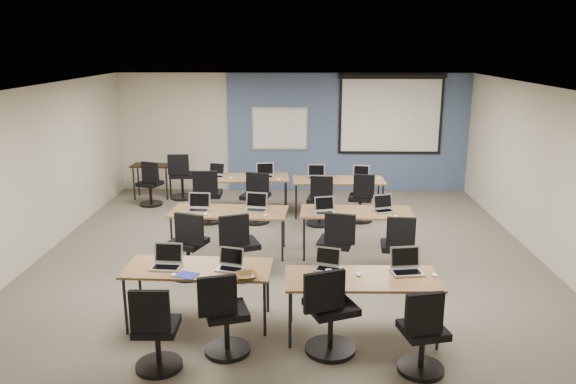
{
  "coord_description": "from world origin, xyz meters",
  "views": [
    {
      "loc": [
        0.19,
        -8.29,
        3.33
      ],
      "look_at": [
        -0.02,
        0.4,
        1.03
      ],
      "focal_mm": 35.0,
      "sensor_mm": 36.0,
      "label": 1
    }
  ],
  "objects_px": {
    "laptop_2": "(328,264)",
    "task_chair_6": "(336,250)",
    "laptop_3": "(406,266)",
    "task_chair_4": "(189,250)",
    "laptop_0": "(167,261)",
    "laptop_6": "(325,209)",
    "utility_table": "(151,169)",
    "training_table_mid_right": "(356,214)",
    "laptop_11": "(362,175)",
    "training_table_back_right": "(339,182)",
    "laptop_5": "(256,206)",
    "task_chair_3": "(423,339)",
    "laptop_4": "(199,206)",
    "task_chair_2": "(329,318)",
    "laptop_8": "(216,173)",
    "laptop_10": "(316,175)",
    "whiteboard": "(280,129)",
    "training_table_back_left": "(243,179)",
    "laptop_1": "(231,264)",
    "laptop_7": "(384,207)",
    "training_table_front_right": "(362,281)",
    "task_chair_7": "(397,252)",
    "task_chair_10": "(320,205)",
    "task_chair_9": "(256,202)",
    "task_chair_5": "(240,251)",
    "task_chair_0": "(156,336)",
    "laptop_9": "(265,174)",
    "training_table_front_left": "(198,271)",
    "spare_chair_b": "(150,187)",
    "projector_screen": "(391,110)",
    "task_chair_8": "(208,200)",
    "spare_chair_a": "(181,180)",
    "task_chair_11": "(361,202)",
    "training_table_mid_left": "(229,213)"
  },
  "relations": [
    {
      "from": "laptop_2",
      "to": "task_chair_6",
      "type": "distance_m",
      "value": 1.5
    },
    {
      "from": "laptop_3",
      "to": "task_chair_4",
      "type": "height_order",
      "value": "task_chair_4"
    },
    {
      "from": "laptop_0",
      "to": "laptop_6",
      "type": "bearing_deg",
      "value": 52.62
    },
    {
      "from": "task_chair_6",
      "to": "utility_table",
      "type": "xyz_separation_m",
      "value": [
        -3.82,
        4.32,
        0.22
      ]
    },
    {
      "from": "laptop_3",
      "to": "task_chair_6",
      "type": "relative_size",
      "value": 0.36
    },
    {
      "from": "training_table_mid_right",
      "to": "laptop_11",
      "type": "height_order",
      "value": "laptop_11"
    },
    {
      "from": "utility_table",
      "to": "training_table_mid_right",
      "type": "bearing_deg",
      "value": -35.9
    },
    {
      "from": "training_table_back_right",
      "to": "laptop_5",
      "type": "xyz_separation_m",
      "value": [
        -1.46,
        -2.12,
        0.11
      ]
    },
    {
      "from": "task_chair_3",
      "to": "laptop_4",
      "type": "xyz_separation_m",
      "value": [
        -2.91,
        3.43,
        0.4
      ]
    },
    {
      "from": "task_chair_2",
      "to": "laptop_8",
      "type": "bearing_deg",
      "value": 88.58
    },
    {
      "from": "laptop_4",
      "to": "laptop_10",
      "type": "height_order",
      "value": "laptop_4"
    },
    {
      "from": "laptop_3",
      "to": "laptop_5",
      "type": "relative_size",
      "value": 1.03
    },
    {
      "from": "task_chair_4",
      "to": "laptop_11",
      "type": "xyz_separation_m",
      "value": [
        2.84,
        3.3,
        0.37
      ]
    },
    {
      "from": "task_chair_4",
      "to": "whiteboard",
      "type": "bearing_deg",
      "value": 97.63
    },
    {
      "from": "laptop_2",
      "to": "training_table_back_left",
      "type": "bearing_deg",
      "value": 125.25
    },
    {
      "from": "laptop_5",
      "to": "utility_table",
      "type": "height_order",
      "value": "laptop_5"
    },
    {
      "from": "task_chair_6",
      "to": "laptop_10",
      "type": "relative_size",
      "value": 2.96
    },
    {
      "from": "laptop_0",
      "to": "task_chair_4",
      "type": "height_order",
      "value": "task_chair_4"
    },
    {
      "from": "laptop_6",
      "to": "laptop_10",
      "type": "xyz_separation_m",
      "value": [
        -0.07,
        2.39,
        0.0
      ]
    },
    {
      "from": "laptop_1",
      "to": "laptop_7",
      "type": "relative_size",
      "value": 0.93
    },
    {
      "from": "training_table_front_right",
      "to": "task_chair_7",
      "type": "distance_m",
      "value": 1.83
    },
    {
      "from": "training_table_front_right",
      "to": "task_chair_10",
      "type": "distance_m",
      "value": 4.15
    },
    {
      "from": "task_chair_9",
      "to": "task_chair_5",
      "type": "bearing_deg",
      "value": -74.21
    },
    {
      "from": "laptop_6",
      "to": "task_chair_10",
      "type": "height_order",
      "value": "task_chair_10"
    },
    {
      "from": "task_chair_0",
      "to": "laptop_9",
      "type": "height_order",
      "value": "laptop_9"
    },
    {
      "from": "laptop_0",
      "to": "laptop_7",
      "type": "relative_size",
      "value": 1.07
    },
    {
      "from": "training_table_front_left",
      "to": "task_chair_7",
      "type": "relative_size",
      "value": 1.79
    },
    {
      "from": "laptop_7",
      "to": "task_chair_10",
      "type": "height_order",
      "value": "task_chair_10"
    },
    {
      "from": "task_chair_0",
      "to": "laptop_4",
      "type": "height_order",
      "value": "laptop_4"
    },
    {
      "from": "task_chair_5",
      "to": "task_chair_6",
      "type": "xyz_separation_m",
      "value": [
        1.4,
        0.08,
        0.0
      ]
    },
    {
      "from": "task_chair_4",
      "to": "laptop_11",
      "type": "height_order",
      "value": "task_chair_4"
    },
    {
      "from": "task_chair_9",
      "to": "spare_chair_b",
      "type": "relative_size",
      "value": 1.05
    },
    {
      "from": "whiteboard",
      "to": "laptop_6",
      "type": "xyz_separation_m",
      "value": [
        0.87,
        -4.19,
        -0.66
      ]
    },
    {
      "from": "projector_screen",
      "to": "laptop_6",
      "type": "xyz_separation_m",
      "value": [
        -1.63,
        -4.17,
        -1.09
      ]
    },
    {
      "from": "training_table_mid_right",
      "to": "task_chair_9",
      "type": "relative_size",
      "value": 1.75
    },
    {
      "from": "training_table_mid_right",
      "to": "laptop_10",
      "type": "relative_size",
      "value": 5.19
    },
    {
      "from": "task_chair_6",
      "to": "task_chair_8",
      "type": "height_order",
      "value": "task_chair_8"
    },
    {
      "from": "laptop_5",
      "to": "laptop_8",
      "type": "relative_size",
      "value": 1.0
    },
    {
      "from": "laptop_0",
      "to": "task_chair_7",
      "type": "xyz_separation_m",
      "value": [
        3.01,
        1.39,
        -0.39
      ]
    },
    {
      "from": "task_chair_5",
      "to": "laptop_7",
      "type": "xyz_separation_m",
      "value": [
        2.21,
        1.05,
        0.37
      ]
    },
    {
      "from": "training_table_back_right",
      "to": "task_chair_7",
      "type": "height_order",
      "value": "task_chair_7"
    },
    {
      "from": "spare_chair_a",
      "to": "laptop_5",
      "type": "bearing_deg",
      "value": -64.19
    },
    {
      "from": "task_chair_11",
      "to": "training_table_mid_left",
      "type": "bearing_deg",
      "value": -131.76
    },
    {
      "from": "training_table_back_left",
      "to": "laptop_9",
      "type": "relative_size",
      "value": 5.08
    },
    {
      "from": "training_table_mid_left",
      "to": "laptop_0",
      "type": "xyz_separation_m",
      "value": [
        -0.45,
        -2.34,
        0.11
      ]
    },
    {
      "from": "training_table_front_left",
      "to": "training_table_mid_left",
      "type": "distance_m",
      "value": 2.36
    },
    {
      "from": "training_table_back_right",
      "to": "projector_screen",
      "type": "bearing_deg",
      "value": 55.77
    },
    {
      "from": "training_table_back_left",
      "to": "laptop_0",
      "type": "relative_size",
      "value": 5.2
    },
    {
      "from": "laptop_10",
      "to": "training_table_front_left",
      "type": "bearing_deg",
      "value": -107.18
    },
    {
      "from": "projector_screen",
      "to": "task_chair_5",
      "type": "relative_size",
      "value": 2.37
    }
  ]
}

